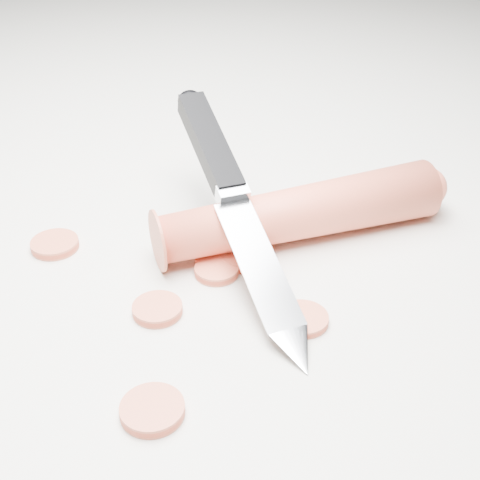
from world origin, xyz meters
The scene contains 10 objects.
ground centered at (0.00, 0.00, 0.00)m, with size 2.40×2.40×0.00m, color silver.
carrot centered at (0.04, 0.05, 0.02)m, with size 0.04×0.04×0.22m, color #E45036.
carrot_slice_0 centered at (-0.10, -0.06, 0.00)m, with size 0.04×0.04×0.01m, color #CD5638.
carrot_slice_1 centered at (0.01, -0.08, 0.00)m, with size 0.03×0.03×0.01m, color #CD5638.
carrot_slice_2 centered at (0.02, 0.01, 0.00)m, with size 0.04×0.04×0.01m, color #CD5638.
carrot_slice_3 centered at (0.01, -0.02, 0.00)m, with size 0.03×0.03×0.01m, color #CD5638.
carrot_slice_4 centered at (0.09, -0.03, 0.00)m, with size 0.03×0.03×0.01m, color #CD5638.
carrot_slice_5 centered at (0.01, -0.01, 0.00)m, with size 0.03×0.03×0.01m, color #CD5638.
carrot_slice_6 centered at (0.06, -0.15, 0.00)m, with size 0.04×0.04×0.01m, color #CD5638.
kitchen_knife centered at (0.02, 0.00, 0.05)m, with size 0.22×0.17×0.09m, color silver, non-canonical shape.
Camera 1 is at (0.24, -0.32, 0.28)m, focal length 50.00 mm.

